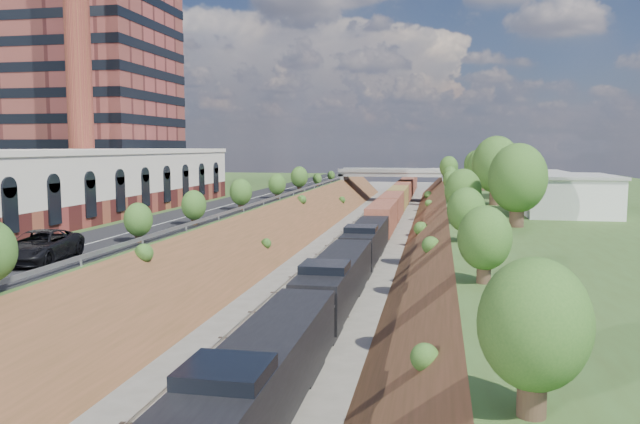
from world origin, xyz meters
TOP-DOWN VIEW (x-y plane):
  - platform_left at (-33.00, 60.00)m, footprint 44.00×180.00m
  - platform_right at (33.00, 60.00)m, footprint 44.00×180.00m
  - embankment_left at (-11.00, 60.00)m, footprint 10.00×180.00m
  - embankment_right at (11.00, 60.00)m, footprint 10.00×180.00m
  - rail_left_track at (-2.60, 60.00)m, footprint 1.58×180.00m
  - rail_right_track at (2.60, 60.00)m, footprint 1.58×180.00m
  - road at (-15.50, 60.00)m, footprint 8.00×180.00m
  - guardrail at (-11.40, 59.80)m, footprint 0.10×171.00m
  - commercial_building at (-28.00, 38.00)m, footprint 14.30×62.30m
  - highrise_tower at (-44.00, 72.00)m, footprint 22.00×22.00m
  - smokestack at (-36.00, 56.00)m, footprint 3.20×3.20m
  - overpass at (0.00, 122.00)m, footprint 24.50×8.30m
  - white_building_near at (23.50, 52.00)m, footprint 9.00×12.00m
  - white_building_far at (23.00, 74.00)m, footprint 8.00×10.00m
  - tree_right_large at (17.00, 40.00)m, footprint 5.25×5.25m
  - tree_left_crest at (-11.80, 20.00)m, footprint 2.45×2.45m
  - freight_train at (2.60, 79.98)m, footprint 3.14×159.65m
  - suv at (-14.57, 16.01)m, footprint 4.21×7.38m

SIDE VIEW (x-z plane):
  - embankment_left at x=-11.00m, z-range -5.00..5.00m
  - embankment_right at x=11.00m, z-range -5.00..5.00m
  - rail_left_track at x=-2.60m, z-range 0.00..0.18m
  - rail_right_track at x=2.60m, z-range 0.00..0.18m
  - platform_left at x=-33.00m, z-range 0.00..5.00m
  - platform_right at x=33.00m, z-range 0.00..5.00m
  - freight_train at x=2.60m, z-range 0.33..5.00m
  - overpass at x=0.00m, z-range 1.22..8.62m
  - road at x=-15.50m, z-range 5.00..5.10m
  - guardrail at x=-11.40m, z-range 5.20..5.90m
  - suv at x=-14.57m, z-range 5.10..7.04m
  - white_building_far at x=23.00m, z-range 5.00..8.60m
  - white_building_near at x=23.50m, z-range 5.00..9.00m
  - tree_left_crest at x=-11.80m, z-range 5.26..8.82m
  - commercial_building at x=-28.00m, z-range 5.01..12.01m
  - tree_right_large at x=17.00m, z-range 5.58..13.19m
  - smokestack at x=-36.00m, z-range 5.00..45.00m
  - highrise_tower at x=-44.00m, z-range 5.93..59.83m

